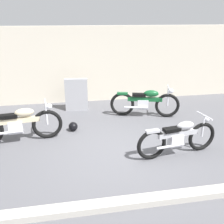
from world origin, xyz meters
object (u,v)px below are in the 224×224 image
Objects in this scene: stone_marker at (76,95)px; helmet at (73,126)px; motorcycle_silver at (178,137)px; motorcycle_green at (145,102)px; motorcycle_cream at (18,124)px.

stone_marker is 1.75m from helmet.
stone_marker reaches higher than motorcycle_silver.
motorcycle_green is at bearing 82.21° from motorcycle_silver.
stone_marker is 0.51× the size of motorcycle_green.
stone_marker is at bearing 83.26° from helmet.
motorcycle_silver is 2.46m from motorcycle_green.
motorcycle_green is (-0.02, 2.46, 0.04)m from motorcycle_silver.
motorcycle_cream is at bearing -126.27° from stone_marker.
motorcycle_green reaches higher than motorcycle_silver.
stone_marker is at bearing 46.97° from motorcycle_cream.
motorcycle_silver is (3.65, -1.32, -0.04)m from motorcycle_cream.
motorcycle_green is at bearing -24.99° from stone_marker.
helmet is 1.46m from motorcycle_cream.
helmet is 2.42m from motorcycle_green.
motorcycle_cream is 1.04× the size of motorcycle_green.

